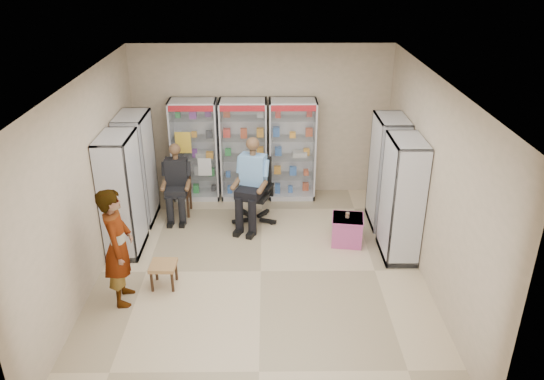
{
  "coord_description": "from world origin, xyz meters",
  "views": [
    {
      "loc": [
        0.11,
        -6.99,
        4.66
      ],
      "look_at": [
        0.18,
        0.7,
        1.08
      ],
      "focal_mm": 35.0,
      "sensor_mm": 36.0,
      "label": 1
    }
  ],
  "objects_px": {
    "cabinet_left_far": "(137,169)",
    "standing_man": "(118,247)",
    "cabinet_right_far": "(387,172)",
    "cabinet_left_near": "(122,195)",
    "office_chair": "(254,191)",
    "woven_stool_b": "(164,275)",
    "pink_trunk": "(347,230)",
    "woven_stool_a": "(343,227)",
    "cabinet_back_left": "(195,150)",
    "seated_shopkeeper": "(254,184)",
    "cabinet_back_mid": "(244,150)",
    "wooden_chair": "(179,191)",
    "cabinet_right_near": "(402,199)",
    "cabinet_back_right": "(292,150)"
  },
  "relations": [
    {
      "from": "cabinet_left_far",
      "to": "seated_shopkeeper",
      "type": "bearing_deg",
      "value": 84.68
    },
    {
      "from": "cabinet_left_near",
      "to": "seated_shopkeeper",
      "type": "distance_m",
      "value": 2.29
    },
    {
      "from": "cabinet_right_far",
      "to": "cabinet_left_near",
      "type": "distance_m",
      "value": 4.55
    },
    {
      "from": "cabinet_back_left",
      "to": "cabinet_left_far",
      "type": "relative_size",
      "value": 1.0
    },
    {
      "from": "cabinet_back_left",
      "to": "cabinet_left_far",
      "type": "height_order",
      "value": "same"
    },
    {
      "from": "cabinet_right_near",
      "to": "cabinet_left_near",
      "type": "bearing_deg",
      "value": 87.43
    },
    {
      "from": "cabinet_back_left",
      "to": "woven_stool_b",
      "type": "relative_size",
      "value": 5.29
    },
    {
      "from": "cabinet_left_near",
      "to": "seated_shopkeeper",
      "type": "relative_size",
      "value": 1.29
    },
    {
      "from": "cabinet_back_mid",
      "to": "woven_stool_a",
      "type": "distance_m",
      "value": 2.57
    },
    {
      "from": "cabinet_back_mid",
      "to": "pink_trunk",
      "type": "bearing_deg",
      "value": -45.64
    },
    {
      "from": "cabinet_right_near",
      "to": "seated_shopkeeper",
      "type": "height_order",
      "value": "cabinet_right_near"
    },
    {
      "from": "woven_stool_b",
      "to": "standing_man",
      "type": "bearing_deg",
      "value": -146.86
    },
    {
      "from": "office_chair",
      "to": "pink_trunk",
      "type": "distance_m",
      "value": 1.82
    },
    {
      "from": "pink_trunk",
      "to": "woven_stool_b",
      "type": "relative_size",
      "value": 1.33
    },
    {
      "from": "cabinet_back_right",
      "to": "cabinet_right_near",
      "type": "xyz_separation_m",
      "value": [
        1.63,
        -2.23,
        0.0
      ]
    },
    {
      "from": "cabinet_back_left",
      "to": "cabinet_left_near",
      "type": "relative_size",
      "value": 1.0
    },
    {
      "from": "woven_stool_a",
      "to": "woven_stool_b",
      "type": "xyz_separation_m",
      "value": [
        -2.86,
        -1.43,
        -0.0
      ]
    },
    {
      "from": "cabinet_left_far",
      "to": "standing_man",
      "type": "xyz_separation_m",
      "value": [
        0.28,
        -2.5,
        -0.13
      ]
    },
    {
      "from": "standing_man",
      "to": "cabinet_back_mid",
      "type": "bearing_deg",
      "value": -31.68
    },
    {
      "from": "cabinet_back_left",
      "to": "cabinet_left_far",
      "type": "xyz_separation_m",
      "value": [
        -0.93,
        -0.93,
        0.0
      ]
    },
    {
      "from": "cabinet_back_right",
      "to": "woven_stool_a",
      "type": "height_order",
      "value": "cabinet_back_right"
    },
    {
      "from": "office_chair",
      "to": "woven_stool_a",
      "type": "bearing_deg",
      "value": -1.55
    },
    {
      "from": "cabinet_left_far",
      "to": "cabinet_back_mid",
      "type": "bearing_deg",
      "value": 116.32
    },
    {
      "from": "cabinet_right_far",
      "to": "cabinet_left_near",
      "type": "height_order",
      "value": "same"
    },
    {
      "from": "cabinet_back_mid",
      "to": "wooden_chair",
      "type": "relative_size",
      "value": 2.13
    },
    {
      "from": "cabinet_right_far",
      "to": "woven_stool_b",
      "type": "xyz_separation_m",
      "value": [
        -3.67,
        -1.96,
        -0.81
      ]
    },
    {
      "from": "pink_trunk",
      "to": "woven_stool_a",
      "type": "xyz_separation_m",
      "value": [
        -0.04,
        0.19,
        -0.05
      ]
    },
    {
      "from": "office_chair",
      "to": "woven_stool_b",
      "type": "bearing_deg",
      "value": -103.72
    },
    {
      "from": "seated_shopkeeper",
      "to": "woven_stool_a",
      "type": "bearing_deg",
      "value": 0.07
    },
    {
      "from": "cabinet_back_right",
      "to": "cabinet_right_near",
      "type": "relative_size",
      "value": 1.0
    },
    {
      "from": "wooden_chair",
      "to": "pink_trunk",
      "type": "height_order",
      "value": "wooden_chair"
    },
    {
      "from": "cabinet_left_far",
      "to": "office_chair",
      "type": "distance_m",
      "value": 2.14
    },
    {
      "from": "cabinet_back_mid",
      "to": "cabinet_right_near",
      "type": "xyz_separation_m",
      "value": [
        2.58,
        -2.23,
        0.0
      ]
    },
    {
      "from": "cabinet_left_near",
      "to": "standing_man",
      "type": "relative_size",
      "value": 1.14
    },
    {
      "from": "cabinet_left_near",
      "to": "woven_stool_a",
      "type": "xyz_separation_m",
      "value": [
        3.66,
        0.37,
        -0.81
      ]
    },
    {
      "from": "cabinet_right_near",
      "to": "wooden_chair",
      "type": "bearing_deg",
      "value": 68.36
    },
    {
      "from": "cabinet_back_mid",
      "to": "cabinet_right_far",
      "type": "height_order",
      "value": "same"
    },
    {
      "from": "seated_shopkeeper",
      "to": "cabinet_right_near",
      "type": "bearing_deg",
      "value": -5.93
    },
    {
      "from": "cabinet_back_right",
      "to": "woven_stool_b",
      "type": "bearing_deg",
      "value": -123.35
    },
    {
      "from": "cabinet_back_right",
      "to": "seated_shopkeeper",
      "type": "distance_m",
      "value": 1.36
    },
    {
      "from": "cabinet_back_left",
      "to": "cabinet_right_far",
      "type": "xyz_separation_m",
      "value": [
        3.53,
        -1.13,
        0.0
      ]
    },
    {
      "from": "cabinet_back_left",
      "to": "office_chair",
      "type": "height_order",
      "value": "cabinet_back_left"
    },
    {
      "from": "cabinet_right_far",
      "to": "woven_stool_b",
      "type": "bearing_deg",
      "value": 118.16
    },
    {
      "from": "cabinet_right_far",
      "to": "pink_trunk",
      "type": "xyz_separation_m",
      "value": [
        -0.77,
        -0.72,
        -0.76
      ]
    },
    {
      "from": "standing_man",
      "to": "cabinet_back_left",
      "type": "bearing_deg",
      "value": -17.4
    },
    {
      "from": "pink_trunk",
      "to": "woven_stool_b",
      "type": "bearing_deg",
      "value": -156.88
    },
    {
      "from": "cabinet_back_left",
      "to": "seated_shopkeeper",
      "type": "height_order",
      "value": "cabinet_back_left"
    },
    {
      "from": "cabinet_back_right",
      "to": "cabinet_right_near",
      "type": "bearing_deg",
      "value": -53.84
    },
    {
      "from": "cabinet_back_left",
      "to": "standing_man",
      "type": "xyz_separation_m",
      "value": [
        -0.65,
        -3.43,
        -0.13
      ]
    },
    {
      "from": "cabinet_right_far",
      "to": "cabinet_left_far",
      "type": "xyz_separation_m",
      "value": [
        -4.46,
        0.2,
        0.0
      ]
    }
  ]
}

